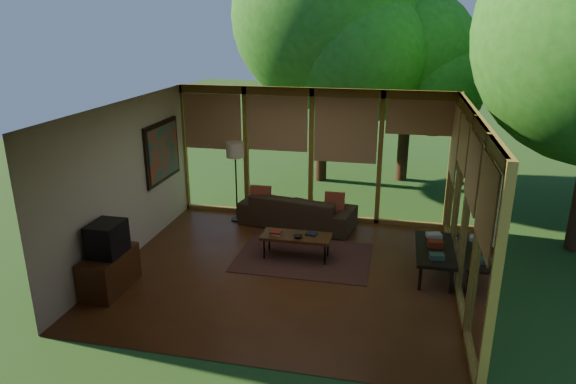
% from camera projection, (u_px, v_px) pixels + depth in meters
% --- Properties ---
extents(floor, '(5.50, 5.50, 0.00)m').
position_uv_depth(floor, '(284.00, 271.00, 8.49)').
color(floor, brown).
rests_on(floor, ground).
extents(ceiling, '(5.50, 5.50, 0.00)m').
position_uv_depth(ceiling, '(284.00, 108.00, 7.64)').
color(ceiling, white).
rests_on(ceiling, ground).
extents(wall_left, '(0.04, 5.00, 2.70)m').
position_uv_depth(wall_left, '(125.00, 183.00, 8.62)').
color(wall_left, silver).
rests_on(wall_left, ground).
extents(wall_front, '(5.50, 0.04, 2.70)m').
position_uv_depth(wall_front, '(235.00, 263.00, 5.75)').
color(wall_front, silver).
rests_on(wall_front, ground).
extents(window_wall_back, '(5.50, 0.12, 2.70)m').
position_uv_depth(window_wall_back, '(311.00, 155.00, 10.38)').
color(window_wall_back, olive).
rests_on(window_wall_back, ground).
extents(window_wall_right, '(0.12, 5.00, 2.70)m').
position_uv_depth(window_wall_right, '(467.00, 207.00, 7.51)').
color(window_wall_right, olive).
rests_on(window_wall_right, ground).
extents(tree_nw, '(4.43, 4.43, 6.27)m').
position_uv_depth(tree_nw, '(325.00, 16.00, 12.17)').
color(tree_nw, '#3B2115').
rests_on(tree_nw, ground).
extents(tree_ne, '(3.25, 3.25, 4.73)m').
position_uv_depth(tree_ne, '(410.00, 57.00, 12.51)').
color(tree_ne, '#3B2115').
rests_on(tree_ne, ground).
extents(rug, '(2.31, 1.64, 0.01)m').
position_uv_depth(rug, '(304.00, 257.00, 8.98)').
color(rug, brown).
rests_on(rug, floor).
extents(sofa, '(2.39, 1.27, 0.66)m').
position_uv_depth(sofa, '(297.00, 210.00, 10.28)').
color(sofa, '#3B2C1D').
rests_on(sofa, floor).
extents(pillow_left, '(0.41, 0.22, 0.43)m').
position_uv_depth(pillow_left, '(260.00, 196.00, 10.30)').
color(pillow_left, maroon).
rests_on(pillow_left, sofa).
extents(pillow_right, '(0.38, 0.20, 0.40)m').
position_uv_depth(pillow_right, '(335.00, 202.00, 10.00)').
color(pillow_right, maroon).
rests_on(pillow_right, sofa).
extents(ct_book_lower, '(0.21, 0.17, 0.03)m').
position_uv_depth(ct_book_lower, '(276.00, 234.00, 8.86)').
color(ct_book_lower, '#B4AEA3').
rests_on(ct_book_lower, coffee_table).
extents(ct_book_upper, '(0.21, 0.16, 0.03)m').
position_uv_depth(ct_book_upper, '(276.00, 232.00, 8.85)').
color(ct_book_upper, maroon).
rests_on(ct_book_upper, coffee_table).
extents(ct_book_side, '(0.21, 0.17, 0.03)m').
position_uv_depth(ct_book_side, '(311.00, 234.00, 8.86)').
color(ct_book_side, '#151D30').
rests_on(ct_book_side, coffee_table).
extents(ct_bowl, '(0.16, 0.16, 0.07)m').
position_uv_depth(ct_bowl, '(298.00, 236.00, 8.72)').
color(ct_bowl, black).
rests_on(ct_bowl, coffee_table).
extents(media_cabinet, '(0.50, 1.00, 0.60)m').
position_uv_depth(media_cabinet, '(110.00, 272.00, 7.82)').
color(media_cabinet, '#4F2C15').
rests_on(media_cabinet, floor).
extents(television, '(0.45, 0.55, 0.50)m').
position_uv_depth(television, '(107.00, 239.00, 7.65)').
color(television, black).
rests_on(television, media_cabinet).
extents(console_book_a, '(0.24, 0.18, 0.08)m').
position_uv_depth(console_book_a, '(437.00, 256.00, 7.89)').
color(console_book_a, '#2E5042').
rests_on(console_book_a, side_console).
extents(console_book_b, '(0.24, 0.18, 0.11)m').
position_uv_depth(console_book_b, '(435.00, 244.00, 8.30)').
color(console_book_b, maroon).
rests_on(console_book_b, side_console).
extents(console_book_c, '(0.28, 0.24, 0.07)m').
position_uv_depth(console_book_c, '(434.00, 235.00, 8.68)').
color(console_book_c, '#B4AEA3').
rests_on(console_book_c, side_console).
extents(floor_lamp, '(0.36, 0.36, 1.65)m').
position_uv_depth(floor_lamp, '(235.00, 154.00, 10.23)').
color(floor_lamp, black).
rests_on(floor_lamp, floor).
extents(coffee_table, '(1.20, 0.50, 0.43)m').
position_uv_depth(coffee_table, '(296.00, 237.00, 8.85)').
color(coffee_table, '#4F2C15').
rests_on(coffee_table, floor).
extents(side_console, '(0.60, 1.40, 0.46)m').
position_uv_depth(side_console, '(435.00, 250.00, 8.28)').
color(side_console, black).
rests_on(side_console, floor).
extents(wall_painting, '(0.06, 1.35, 1.15)m').
position_uv_depth(wall_painting, '(163.00, 152.00, 9.85)').
color(wall_painting, black).
rests_on(wall_painting, wall_left).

